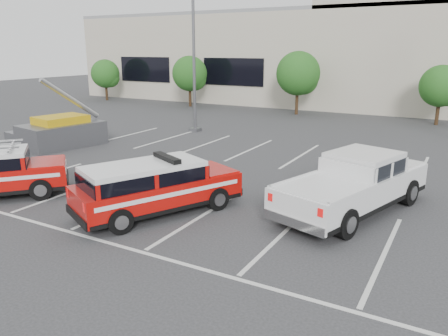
% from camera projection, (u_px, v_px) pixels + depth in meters
% --- Properties ---
extents(ground, '(120.00, 120.00, 0.00)m').
position_uv_depth(ground, '(202.00, 216.00, 13.50)').
color(ground, '#2D2D2F').
rests_on(ground, ground).
extents(stall_markings, '(23.00, 15.00, 0.01)m').
position_uv_depth(stall_markings, '(262.00, 179.00, 17.28)').
color(stall_markings, silver).
rests_on(stall_markings, ground).
extents(convention_building, '(60.00, 16.99, 13.20)m').
position_uv_depth(convention_building, '(392.00, 52.00, 38.97)').
color(convention_building, beige).
rests_on(convention_building, ground).
extents(tree_far_left, '(2.77, 2.77, 3.99)m').
position_uv_depth(tree_far_left, '(106.00, 75.00, 43.12)').
color(tree_far_left, '#3F2B19').
rests_on(tree_far_left, ground).
extents(tree_left, '(3.07, 3.07, 4.42)m').
position_uv_depth(tree_left, '(191.00, 75.00, 38.34)').
color(tree_left, '#3F2B19').
rests_on(tree_left, ground).
extents(tree_mid_left, '(3.37, 3.37, 4.85)m').
position_uv_depth(tree_mid_left, '(299.00, 75.00, 33.55)').
color(tree_mid_left, '#3F2B19').
rests_on(tree_mid_left, ground).
extents(tree_mid_right, '(2.77, 2.77, 3.99)m').
position_uv_depth(tree_mid_right, '(442.00, 88.00, 28.98)').
color(tree_mid_right, '#3F2B19').
rests_on(tree_mid_right, ground).
extents(light_pole_left, '(0.90, 0.60, 10.24)m').
position_uv_depth(light_pole_left, '(194.00, 45.00, 25.99)').
color(light_pole_left, '#59595E').
rests_on(light_pole_left, ground).
extents(fire_chief_suv, '(3.91, 5.43, 1.81)m').
position_uv_depth(fire_chief_suv, '(156.00, 191.00, 13.57)').
color(fire_chief_suv, '#AC0C08').
rests_on(fire_chief_suv, ground).
extents(white_pickup, '(3.76, 6.37, 1.85)m').
position_uv_depth(white_pickup, '(354.00, 189.00, 13.72)').
color(white_pickup, silver).
rests_on(white_pickup, ground).
extents(utility_rig, '(4.23, 4.46, 3.63)m').
position_uv_depth(utility_rig, '(59.00, 133.00, 23.03)').
color(utility_rig, '#59595E').
rests_on(utility_rig, ground).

